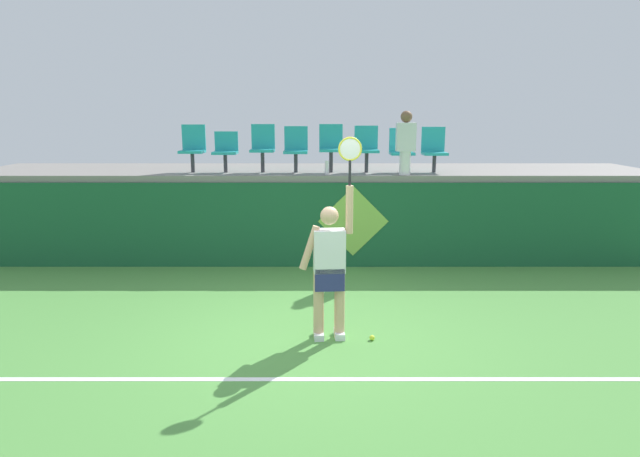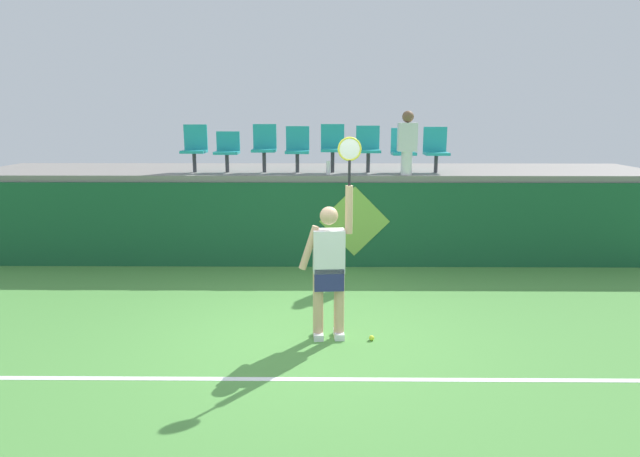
% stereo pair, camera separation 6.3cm
% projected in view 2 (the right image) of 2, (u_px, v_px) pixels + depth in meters
% --- Properties ---
extents(ground_plane, '(40.00, 40.00, 0.00)m').
position_uv_depth(ground_plane, '(310.00, 339.00, 6.77)').
color(ground_plane, '#519342').
extents(court_back_wall, '(13.16, 0.20, 1.54)m').
position_uv_depth(court_back_wall, '(315.00, 224.00, 9.88)').
color(court_back_wall, '#195633').
rests_on(court_back_wall, ground_plane).
extents(spectator_platform, '(13.16, 2.46, 0.12)m').
position_uv_depth(spectator_platform, '(316.00, 172.00, 10.86)').
color(spectator_platform, gray).
rests_on(spectator_platform, court_back_wall).
extents(court_baseline_stripe, '(11.85, 0.08, 0.01)m').
position_uv_depth(court_baseline_stripe, '(307.00, 379.00, 5.74)').
color(court_baseline_stripe, white).
rests_on(court_baseline_stripe, ground_plane).
extents(tennis_player, '(0.75, 0.29, 2.48)m').
position_uv_depth(tennis_player, '(329.00, 265.00, 6.62)').
color(tennis_player, white).
rests_on(tennis_player, ground_plane).
extents(tennis_ball, '(0.07, 0.07, 0.07)m').
position_uv_depth(tennis_ball, '(372.00, 338.00, 6.71)').
color(tennis_ball, '#D1E533').
rests_on(tennis_ball, ground_plane).
extents(water_bottle, '(0.08, 0.08, 0.25)m').
position_uv_depth(water_bottle, '(328.00, 168.00, 9.84)').
color(water_bottle, white).
rests_on(water_bottle, spectator_platform).
extents(stadium_chair_0, '(0.44, 0.42, 0.88)m').
position_uv_depth(stadium_chair_0, '(195.00, 146.00, 10.21)').
color(stadium_chair_0, '#38383D').
rests_on(stadium_chair_0, spectator_platform).
extents(stadium_chair_1, '(0.44, 0.42, 0.75)m').
position_uv_depth(stadium_chair_1, '(227.00, 149.00, 10.21)').
color(stadium_chair_1, '#38383D').
rests_on(stadium_chair_1, spectator_platform).
extents(stadium_chair_2, '(0.44, 0.42, 0.89)m').
position_uv_depth(stadium_chair_2, '(264.00, 146.00, 10.20)').
color(stadium_chair_2, '#38383D').
rests_on(stadium_chair_2, spectator_platform).
extents(stadium_chair_3, '(0.44, 0.42, 0.85)m').
position_uv_depth(stadium_chair_3, '(297.00, 147.00, 10.20)').
color(stadium_chair_3, '#38383D').
rests_on(stadium_chair_3, spectator_platform).
extents(stadium_chair_4, '(0.44, 0.42, 0.89)m').
position_uv_depth(stadium_chair_4, '(333.00, 145.00, 10.18)').
color(stadium_chair_4, '#38383D').
rests_on(stadium_chair_4, spectator_platform).
extents(stadium_chair_5, '(0.44, 0.42, 0.86)m').
position_uv_depth(stadium_chair_5, '(368.00, 147.00, 10.18)').
color(stadium_chair_5, '#38383D').
rests_on(stadium_chair_5, spectator_platform).
extents(stadium_chair_6, '(0.44, 0.42, 0.82)m').
position_uv_depth(stadium_chair_6, '(403.00, 149.00, 10.18)').
color(stadium_chair_6, '#38383D').
rests_on(stadium_chair_6, spectator_platform).
extents(stadium_chair_7, '(0.44, 0.42, 0.84)m').
position_uv_depth(stadium_chair_7, '(436.00, 148.00, 10.18)').
color(stadium_chair_7, '#38383D').
rests_on(stadium_chair_7, spectator_platform).
extents(spectator_0, '(0.34, 0.21, 1.13)m').
position_uv_depth(spectator_0, '(407.00, 141.00, 9.68)').
color(spectator_0, white).
rests_on(spectator_0, spectator_platform).
extents(wall_signage_mount, '(1.27, 0.01, 1.48)m').
position_uv_depth(wall_signage_mount, '(354.00, 267.00, 9.93)').
color(wall_signage_mount, '#195633').
rests_on(wall_signage_mount, ground_plane).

